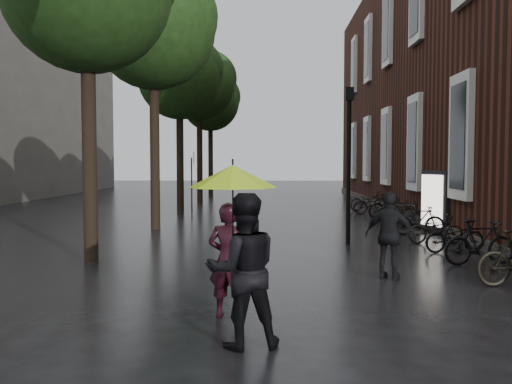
{
  "coord_description": "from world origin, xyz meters",
  "views": [
    {
      "loc": [
        -0.03,
        -5.13,
        2.29
      ],
      "look_at": [
        -0.33,
        6.69,
        1.63
      ],
      "focal_mm": 38.0,
      "sensor_mm": 36.0,
      "label": 1
    }
  ],
  "objects_px": {
    "person_burgundy": "(228,260)",
    "lamp_post": "(349,150)",
    "person_black": "(243,270)",
    "parked_bicycles": "(409,216)",
    "ad_lightbox": "(436,202)",
    "pedestrian_walking": "(390,236)"
  },
  "relations": [
    {
      "from": "lamp_post",
      "to": "person_burgundy",
      "type": "bearing_deg",
      "value": -111.19
    },
    {
      "from": "lamp_post",
      "to": "pedestrian_walking",
      "type": "bearing_deg",
      "value": -87.71
    },
    {
      "from": "parked_bicycles",
      "to": "person_burgundy",
      "type": "bearing_deg",
      "value": -117.24
    },
    {
      "from": "person_burgundy",
      "to": "parked_bicycles",
      "type": "xyz_separation_m",
      "value": [
        5.22,
        10.14,
        -0.38
      ]
    },
    {
      "from": "person_black",
      "to": "pedestrian_walking",
      "type": "distance_m",
      "value": 4.78
    },
    {
      "from": "ad_lightbox",
      "to": "lamp_post",
      "type": "bearing_deg",
      "value": -160.3
    },
    {
      "from": "parked_bicycles",
      "to": "lamp_post",
      "type": "height_order",
      "value": "lamp_post"
    },
    {
      "from": "person_black",
      "to": "pedestrian_walking",
      "type": "height_order",
      "value": "person_black"
    },
    {
      "from": "lamp_post",
      "to": "person_black",
      "type": "bearing_deg",
      "value": -106.57
    },
    {
      "from": "person_burgundy",
      "to": "lamp_post",
      "type": "xyz_separation_m",
      "value": [
        2.77,
        7.14,
        1.77
      ]
    },
    {
      "from": "person_black",
      "to": "person_burgundy",
      "type": "bearing_deg",
      "value": -89.65
    },
    {
      "from": "pedestrian_walking",
      "to": "lamp_post",
      "type": "xyz_separation_m",
      "value": [
        -0.18,
        4.42,
        1.77
      ]
    },
    {
      "from": "person_black",
      "to": "pedestrian_walking",
      "type": "xyz_separation_m",
      "value": [
        2.67,
        3.96,
        -0.11
      ]
    },
    {
      "from": "person_burgundy",
      "to": "ad_lightbox",
      "type": "distance_m",
      "value": 11.23
    },
    {
      "from": "ad_lightbox",
      "to": "lamp_post",
      "type": "relative_size",
      "value": 0.46
    },
    {
      "from": "pedestrian_walking",
      "to": "ad_lightbox",
      "type": "xyz_separation_m",
      "value": [
        2.97,
        6.82,
        0.16
      ]
    },
    {
      "from": "ad_lightbox",
      "to": "person_black",
      "type": "bearing_deg",
      "value": -135.25
    },
    {
      "from": "person_burgundy",
      "to": "pedestrian_walking",
      "type": "bearing_deg",
      "value": -125.28
    },
    {
      "from": "lamp_post",
      "to": "parked_bicycles",
      "type": "bearing_deg",
      "value": 50.74
    },
    {
      "from": "pedestrian_walking",
      "to": "parked_bicycles",
      "type": "distance_m",
      "value": 7.77
    },
    {
      "from": "parked_bicycles",
      "to": "ad_lightbox",
      "type": "distance_m",
      "value": 1.06
    },
    {
      "from": "parked_bicycles",
      "to": "ad_lightbox",
      "type": "relative_size",
      "value": 8.04
    }
  ]
}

